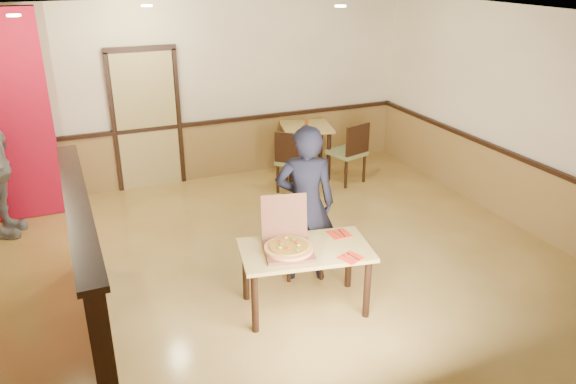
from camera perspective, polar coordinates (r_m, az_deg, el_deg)
name	(u,v)px	position (r m, az deg, el deg)	size (l,w,h in m)	color
floor	(283,282)	(6.33, -0.49, -9.14)	(7.00, 7.00, 0.00)	tan
ceiling	(282,21)	(5.39, -0.59, 16.96)	(7.00, 7.00, 0.00)	black
wall_back	(196,93)	(8.92, -9.30, 9.93)	(7.00, 7.00, 0.00)	#FFECC7
wall_right	(543,126)	(7.69, 24.47, 6.09)	(7.00, 7.00, 0.00)	#FFECC7
wainscot_back	(201,151)	(9.15, -8.88, 4.09)	(7.00, 0.04, 0.90)	olive
chair_rail_back	(199,124)	(8.99, -9.02, 6.88)	(7.00, 0.06, 0.06)	black
wainscot_right	(528,197)	(7.97, 23.22, -0.46)	(0.04, 7.00, 0.90)	olive
chair_rail_right	(533,163)	(7.79, 23.65, 2.69)	(0.06, 7.00, 0.06)	black
back_door	(147,121)	(8.82, -14.16, 7.03)	(0.90, 0.06, 2.10)	tan
booth_partition	(88,270)	(5.43, -19.70, -7.43)	(0.20, 3.10, 1.44)	black
spot_a	(14,15)	(6.79, -26.10, 15.82)	(0.14, 0.14, 0.02)	#FFF0B2
spot_b	(147,6)	(7.59, -14.16, 17.88)	(0.14, 0.14, 0.02)	#FFF0B2
spot_c	(340,6)	(7.34, 5.35, 18.30)	(0.14, 0.14, 0.02)	#FFF0B2
main_table	(305,258)	(5.62, 1.76, -6.69)	(1.39, 0.95, 0.69)	tan
diner_chair	(302,231)	(6.34, 1.45, -4.00)	(0.55, 0.55, 0.90)	olive
side_chair_left	(293,159)	(8.46, 0.51, 3.41)	(0.68, 0.68, 0.98)	olive
side_chair_right	(350,150)	(8.86, 6.33, 4.22)	(0.61, 0.61, 0.99)	olive
side_table	(306,137)	(9.14, 1.88, 5.65)	(0.94, 0.94, 0.83)	tan
diner	(305,204)	(6.04, 1.76, -1.27)	(0.65, 0.43, 1.77)	black
pizza_box	(288,245)	(5.51, -0.02, -5.36)	(0.58, 0.64, 0.49)	brown
pizza	(289,248)	(5.47, 0.07, -5.72)	(0.48, 0.48, 0.03)	#DD9350
napkin_near	(351,258)	(5.44, 6.41, -6.64)	(0.25, 0.25, 0.01)	red
napkin_far	(339,234)	(5.86, 5.22, -4.26)	(0.21, 0.21, 0.01)	red
condiment	(306,123)	(9.02, 1.88, 7.05)	(0.05, 0.05, 0.13)	brown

